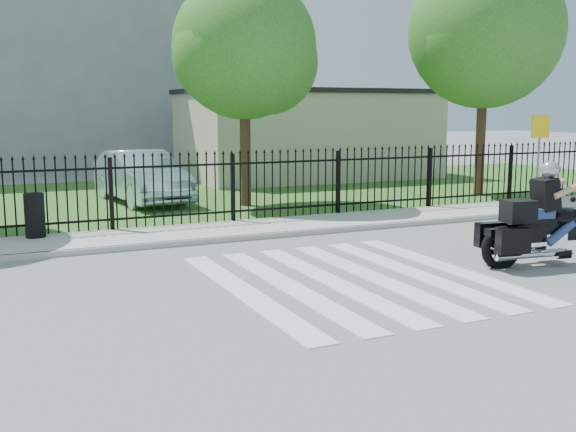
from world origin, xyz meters
name	(u,v)px	position (x,y,z in m)	size (l,w,h in m)	color
ground	(353,279)	(0.00, 0.00, 0.00)	(120.00, 120.00, 0.00)	slate
crosswalk	(353,279)	(0.00, 0.00, 0.01)	(5.00, 5.50, 0.01)	silver
sidewalk	(248,229)	(0.00, 5.00, 0.06)	(40.00, 2.00, 0.12)	#ADAAA3
curb	(264,236)	(0.00, 4.00, 0.06)	(40.00, 0.12, 0.12)	#ADAAA3
grass_strip	(171,197)	(0.00, 12.00, 0.01)	(40.00, 12.00, 0.02)	#2F5C1F
iron_fence	(233,190)	(0.00, 6.00, 0.90)	(26.00, 0.04, 1.80)	black
tree_mid	(244,47)	(1.50, 9.00, 4.67)	(4.20, 4.20, 6.78)	#382316
tree_right	(485,31)	(9.50, 8.00, 5.39)	(5.00, 5.00, 7.90)	#382316
building_low	(307,136)	(7.00, 16.00, 1.75)	(10.00, 6.00, 3.50)	#B8AD99
building_low_roof	(307,92)	(7.00, 16.00, 3.60)	(10.20, 6.20, 0.20)	black
building_tall	(32,44)	(-3.00, 26.00, 6.00)	(15.00, 10.00, 12.00)	#909398
motorcycle_rider	(549,221)	(3.91, -0.54, 0.82)	(3.02, 1.21, 2.00)	black
parked_car	(142,177)	(-1.19, 10.98, 0.82)	(1.70, 4.87, 1.60)	#AAC1D6
traffic_sign	(540,140)	(9.49, 5.37, 1.98)	(0.56, 0.20, 2.60)	slate
litter_bin	(35,215)	(-4.71, 5.70, 0.60)	(0.43, 0.43, 0.97)	black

